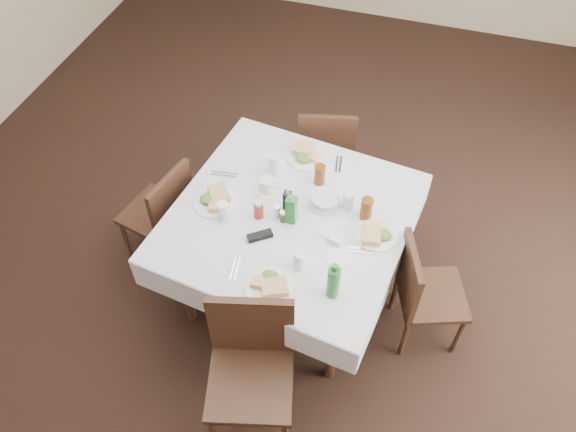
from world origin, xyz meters
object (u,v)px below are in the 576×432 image
Objects in this scene: water_e at (348,201)px; bread_basket at (325,201)px; chair_north at (326,147)px; oil_cruet_green at (291,209)px; water_n at (275,164)px; ketchup_bottle at (259,210)px; dining_table at (290,223)px; coffee_mug at (267,186)px; oil_cruet_dark at (288,201)px; chair_south at (251,360)px; green_bottle at (333,282)px; chair_east at (421,289)px; water_w at (223,211)px; water_s at (300,260)px; chair_west at (164,211)px.

water_e is 0.14m from bread_basket.
oil_cruet_green is (0.03, -0.97, 0.38)m from chair_north.
water_n reaches higher than ketchup_bottle.
dining_table is 9.74× the size of coffee_mug.
water_e is 0.36m from oil_cruet_dark.
chair_south is 3.69× the size of green_bottle.
water_n reaches higher than chair_north.
water_n reaches higher than bread_basket.
green_bottle is at bearing -49.59° from oil_cruet_green.
green_bottle reaches higher than oil_cruet_green.
green_bottle is at bearing -141.38° from chair_east.
bread_basket is at bearing 39.84° from dining_table.
ketchup_bottle reaches higher than chair_east.
green_bottle is at bearing -71.54° from bread_basket.
bread_basket is at bearing 49.70° from oil_cruet_green.
oil_cruet_green is (-0.83, 0.05, 0.39)m from chair_east.
water_e reaches higher than chair_north.
coffee_mug is (-0.24, 0.99, 0.27)m from chair_south.
ketchup_bottle is (-0.49, -0.23, -0.00)m from water_e.
chair_south reaches higher than bread_basket.
chair_east is at bearing -24.71° from water_e.
bread_basket is at bearing 28.26° from water_w.
water_n is at bearing 102.05° from chair_south.
green_bottle is (0.55, -0.39, 0.06)m from ketchup_bottle.
oil_cruet_green is at bearing 114.87° from water_s.
ketchup_bottle is at bearing -148.61° from bread_basket.
water_s is 0.44m from ketchup_bottle.
oil_cruet_dark is (-0.19, 0.37, 0.02)m from water_s.
oil_cruet_dark is (0.34, 0.17, 0.02)m from water_w.
chair_west is 3.44× the size of oil_cruet_green.
chair_east is 4.39× the size of bread_basket.
ketchup_bottle reaches higher than dining_table.
chair_north is 1.18m from water_w.
water_n is at bearing 163.35° from water_e.
water_w is at bearing -153.04° from oil_cruet_dark.
water_w is 0.52× the size of oil_cruet_green.
chair_south is 0.61m from green_bottle.
water_s is (0.16, -0.35, 0.14)m from dining_table.
green_bottle is at bearing -50.49° from oil_cruet_dark.
oil_cruet_green is (-0.16, -0.18, 0.08)m from bread_basket.
water_n is (-0.25, 1.16, 0.29)m from chair_south.
water_w is at bearing -16.58° from chair_west.
water_s is (-0.68, -0.26, 0.35)m from chair_east.
dining_table is 7.76× the size of oil_cruet_dark.
bread_basket is at bearing -174.79° from water_e.
water_n is 1.21× the size of water_e.
water_e reaches higher than bread_basket.
water_w is (-0.37, -0.15, 0.14)m from dining_table.
green_bottle is (-0.47, -0.37, 0.40)m from chair_east.
water_e is at bearing 2.23° from coffee_mug.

